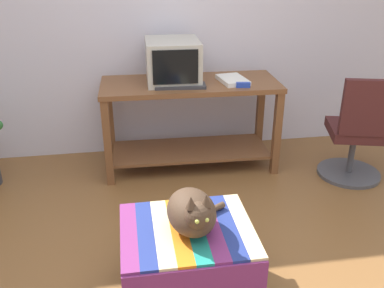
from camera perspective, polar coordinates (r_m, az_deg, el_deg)
back_wall at (r=3.85m, az=-4.00°, el=17.74°), size 8.00×0.10×2.60m
desk at (r=3.62m, az=-0.24°, el=4.57°), size 1.47×0.62×0.76m
tv_monitor at (r=3.53m, az=-2.60°, el=10.95°), size 0.44×0.49×0.34m
keyboard at (r=3.40m, az=-1.57°, el=7.77°), size 0.41×0.18×0.02m
book at (r=3.55m, az=5.45°, el=8.51°), size 0.24×0.32×0.04m
ottoman_with_blanket at (r=2.40m, az=-0.62°, el=-15.40°), size 0.69×0.59×0.43m
cat at (r=2.19m, az=0.08°, el=-9.08°), size 0.36×0.39×0.28m
office_chair at (r=3.69m, az=21.16°, el=1.03°), size 0.52×0.52×0.89m
stapler at (r=3.42m, az=6.84°, el=7.84°), size 0.11×0.05×0.04m
pen at (r=3.65m, az=5.45°, el=8.71°), size 0.13×0.08×0.01m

